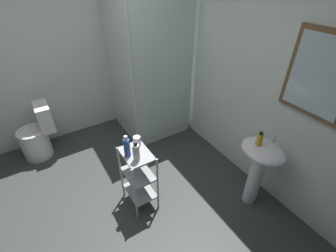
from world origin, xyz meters
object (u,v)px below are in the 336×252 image
shampoo_bottle_blue (127,147)px  lotion_bottle_white (136,152)px  pedestal_sink (259,163)px  hand_soap_bottle (260,139)px  toilet (38,136)px  rinse_cup (137,141)px  shower_stall (147,104)px  storage_cart (138,175)px

shampoo_bottle_blue → lotion_bottle_white: (0.10, 0.05, -0.01)m
pedestal_sink → hand_soap_bottle: size_ratio=5.28×
toilet → shampoo_bottle_blue: size_ratio=3.19×
pedestal_sink → rinse_cup: rinse_cup is taller
hand_soap_bottle → rinse_cup: bearing=-125.4°
pedestal_sink → rinse_cup: bearing=-126.2°
toilet → lotion_bottle_white: (1.57, 0.78, 0.52)m
rinse_cup → pedestal_sink: bearing=53.8°
shower_stall → pedestal_sink: size_ratio=2.47×
storage_cart → shampoo_bottle_blue: 0.42m
hand_soap_bottle → lotion_bottle_white: 1.19m
toilet → storage_cart: bearing=28.9°
pedestal_sink → rinse_cup: 1.28m
storage_cart → hand_soap_bottle: bearing=60.4°
shampoo_bottle_blue → storage_cart: bearing=82.4°
rinse_cup → lotion_bottle_white: bearing=-27.2°
shower_stall → storage_cart: size_ratio=2.70×
shower_stall → lotion_bottle_white: bearing=-31.1°
lotion_bottle_white → rinse_cup: size_ratio=2.02×
shampoo_bottle_blue → pedestal_sink: bearing=60.8°
shampoo_bottle_blue → lotion_bottle_white: shampoo_bottle_blue is taller
hand_soap_bottle → shampoo_bottle_blue: (-0.60, -1.13, -0.03)m
toilet → lotion_bottle_white: lotion_bottle_white is taller
shampoo_bottle_blue → rinse_cup: shampoo_bottle_blue is taller
storage_cart → shower_stall: bearing=148.3°
pedestal_sink → hand_soap_bottle: 0.30m
shower_stall → pedestal_sink: shower_stall is taller
pedestal_sink → toilet: bearing=-138.1°
pedestal_sink → hand_soap_bottle: bearing=-141.0°
pedestal_sink → shampoo_bottle_blue: 1.36m
lotion_bottle_white → rinse_cup: (-0.19, 0.10, -0.04)m
storage_cart → rinse_cup: size_ratio=6.80×
lotion_bottle_white → shower_stall: bearing=148.9°
shower_stall → rinse_cup: bearing=-31.7°
hand_soap_bottle → lotion_bottle_white: (-0.50, -1.08, -0.04)m
shampoo_bottle_blue → shower_stall: bearing=145.3°
pedestal_sink → toilet: size_ratio=1.07×
shower_stall → toilet: bearing=-99.1°
toilet → pedestal_sink: bearing=41.9°
hand_soap_bottle → shampoo_bottle_blue: shampoo_bottle_blue is taller
toilet → hand_soap_bottle: bearing=41.9°
shampoo_bottle_blue → toilet: bearing=-153.4°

